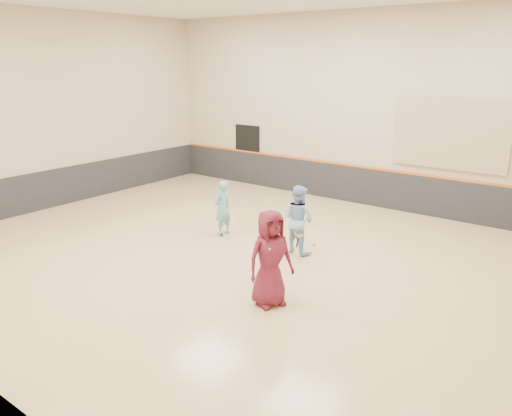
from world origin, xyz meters
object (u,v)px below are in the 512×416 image
Objects in this scene: instructor at (298,219)px; spare_racket at (222,231)px; young_man at (270,258)px; girl at (223,208)px.

instructor reaches higher than spare_racket.
spare_racket is at bearing 11.52° from instructor.
spare_racket is at bearing 78.43° from young_man.
girl is at bearing 14.17° from instructor.
spare_racket is (-2.40, -0.04, -0.79)m from instructor.
young_man is (3.32, -2.48, 0.19)m from girl.
girl is 2.28m from instructor.
young_man is 4.40m from spare_racket.
instructor is at bearing 0.96° from spare_racket.
spare_racket is (-0.12, 0.10, -0.70)m from girl.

